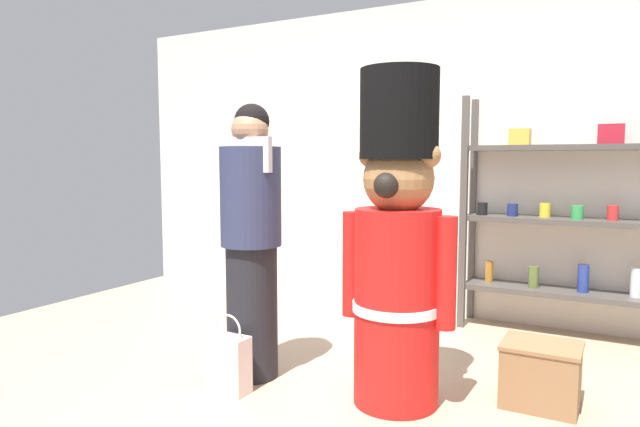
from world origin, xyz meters
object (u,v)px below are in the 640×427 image
object	(u,v)px
shopping_bag	(229,363)
teddy_bear_guard	(397,248)
person_shopper	(251,238)
merchandise_shelf	(562,217)
display_crate	(541,374)

from	to	relation	value
shopping_bag	teddy_bear_guard	bearing A→B (deg)	20.39
person_shopper	teddy_bear_guard	bearing A→B (deg)	4.01
merchandise_shelf	person_shopper	world-z (taller)	merchandise_shelf
person_shopper	shopping_bag	xyz separation A→B (m)	(0.02, -0.26, -0.67)
shopping_bag	merchandise_shelf	bearing A→B (deg)	53.02
teddy_bear_guard	person_shopper	bearing A→B (deg)	-175.99
teddy_bear_guard	person_shopper	distance (m)	0.89
teddy_bear_guard	shopping_bag	xyz separation A→B (m)	(-0.87, -0.32, -0.67)
display_crate	teddy_bear_guard	bearing A→B (deg)	-153.86
shopping_bag	display_crate	world-z (taller)	shopping_bag
teddy_bear_guard	display_crate	bearing A→B (deg)	26.14
person_shopper	display_crate	xyz separation A→B (m)	(1.57, 0.40, -0.67)
person_shopper	display_crate	size ratio (longest dim) A/B	4.11
person_shopper	shopping_bag	bearing A→B (deg)	-84.82
merchandise_shelf	shopping_bag	bearing A→B (deg)	-126.98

